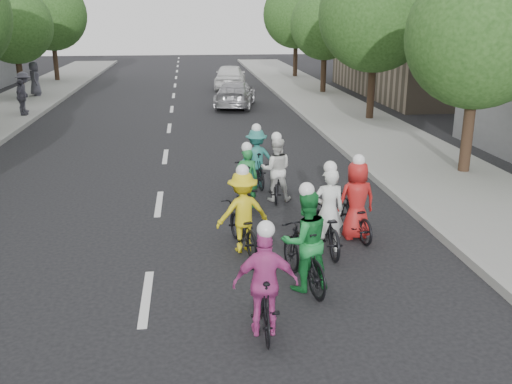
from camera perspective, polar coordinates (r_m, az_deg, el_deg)
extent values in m
plane|color=black|center=(9.90, -10.92, -10.36)|extent=(120.00, 120.00, 0.00)
cube|color=gray|center=(20.57, 13.85, 4.29)|extent=(4.00, 80.00, 0.15)
cube|color=#999993|center=(19.97, 8.59, 4.26)|extent=(0.18, 80.00, 0.18)
cube|color=gray|center=(36.11, 18.77, 15.61)|extent=(10.00, 14.00, 8.00)
cylinder|color=black|center=(34.14, -22.47, 10.34)|extent=(0.32, 0.32, 2.27)
sphere|color=#1F4517|center=(33.97, -23.04, 15.08)|extent=(4.00, 4.00, 4.00)
cylinder|color=black|center=(42.84, -19.38, 11.99)|extent=(0.32, 0.32, 2.48)
sphere|color=#1F4517|center=(42.71, -19.84, 16.36)|extent=(4.80, 4.80, 4.80)
cylinder|color=black|center=(17.64, 20.35, 5.12)|extent=(0.32, 0.32, 2.27)
sphere|color=#1F4517|center=(17.31, 21.35, 14.32)|extent=(4.00, 4.00, 4.00)
cylinder|color=black|center=(25.84, 11.41, 9.67)|extent=(0.32, 0.32, 2.48)
sphere|color=#1F4517|center=(25.63, 11.86, 16.96)|extent=(4.80, 4.80, 4.80)
cylinder|color=black|center=(34.46, 6.75, 11.56)|extent=(0.32, 0.32, 2.27)
sphere|color=#1F4517|center=(34.30, 6.93, 16.28)|extent=(4.00, 4.00, 4.00)
cylinder|color=black|center=(43.22, 3.95, 12.94)|extent=(0.32, 0.32, 2.48)
sphere|color=#1F4517|center=(43.10, 4.04, 17.29)|extent=(4.80, 4.80, 4.80)
imported|color=black|center=(11.52, 7.08, -3.37)|extent=(0.67, 1.90, 0.99)
imported|color=silver|center=(11.31, 7.27, -1.85)|extent=(0.63, 0.41, 1.71)
sphere|color=white|center=(11.05, 7.44, 2.45)|extent=(0.26, 0.26, 0.26)
imported|color=black|center=(9.94, 4.79, -6.41)|extent=(0.88, 1.91, 1.11)
imported|color=#1C8238|center=(9.72, 4.95, -4.88)|extent=(0.97, 0.83, 1.76)
sphere|color=white|center=(9.42, 5.09, 0.21)|extent=(0.26, 0.26, 0.26)
imported|color=black|center=(11.47, -1.37, -3.53)|extent=(0.95, 1.84, 0.92)
imported|color=yellow|center=(11.25, -1.33, -2.00)|extent=(1.16, 0.81, 1.64)
sphere|color=white|center=(11.01, -1.37, 2.12)|extent=(0.26, 0.26, 0.26)
imported|color=black|center=(8.62, 0.86, -10.94)|extent=(0.50, 1.56, 0.92)
imported|color=#CC489C|center=(8.37, 0.96, -9.12)|extent=(0.98, 0.44, 1.64)
sphere|color=white|center=(8.03, 0.99, -3.76)|extent=(0.26, 0.26, 0.26)
imported|color=black|center=(12.30, 9.80, -2.40)|extent=(0.82, 1.76, 0.89)
imported|color=#B41E1C|center=(12.09, 10.03, -0.80)|extent=(0.88, 0.64, 1.67)
sphere|color=white|center=(11.85, 10.24, 3.14)|extent=(0.26, 0.26, 0.26)
imported|color=black|center=(13.98, -0.96, 0.75)|extent=(0.55, 1.85, 1.11)
imported|color=#217C38|center=(13.83, -0.92, 1.39)|extent=(0.55, 0.37, 1.49)
sphere|color=white|center=(13.64, -0.94, 4.49)|extent=(0.26, 0.26, 0.26)
imported|color=black|center=(14.59, 1.95, 0.88)|extent=(0.74, 1.62, 0.82)
imported|color=white|center=(14.39, 2.03, 2.28)|extent=(0.86, 0.71, 1.62)
sphere|color=white|center=(14.20, 2.06, 5.51)|extent=(0.26, 0.26, 0.26)
imported|color=black|center=(15.67, -0.01, 2.38)|extent=(0.71, 1.72, 1.00)
imported|color=#287971|center=(15.50, 0.04, 3.38)|extent=(1.12, 0.74, 1.61)
sphere|color=white|center=(15.32, 0.04, 6.39)|extent=(0.26, 0.26, 0.26)
imported|color=#A5A5A9|center=(29.50, -2.09, 9.76)|extent=(2.66, 4.78, 1.31)
imported|color=white|center=(36.89, -2.60, 11.48)|extent=(2.41, 4.78, 1.56)
imported|color=#45444F|center=(29.07, -22.15, 9.25)|extent=(0.90, 1.31, 1.86)
imported|color=#545360|center=(28.14, -22.42, 8.74)|extent=(0.46, 0.97, 1.62)
imported|color=#494753|center=(34.84, -21.26, 10.51)|extent=(0.76, 1.01, 1.87)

